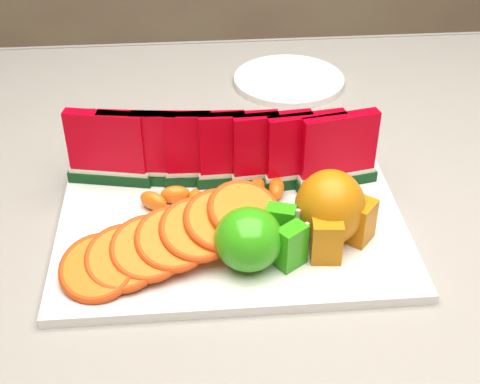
# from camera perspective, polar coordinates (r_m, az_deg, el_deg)

# --- Properties ---
(table) EXTENTS (1.40, 0.90, 0.75)m
(table) POSITION_cam_1_polar(r_m,az_deg,el_deg) (0.88, 1.80, -6.74)
(table) COLOR #4F2D1D
(table) RESTS_ON ground
(tablecloth) EXTENTS (1.53, 1.03, 0.20)m
(tablecloth) POSITION_cam_1_polar(r_m,az_deg,el_deg) (0.84, 1.88, -3.60)
(tablecloth) COLOR gray
(tablecloth) RESTS_ON table
(platter) EXTENTS (0.40, 0.30, 0.01)m
(platter) POSITION_cam_1_polar(r_m,az_deg,el_deg) (0.79, -0.77, -2.41)
(platter) COLOR silver
(platter) RESTS_ON tablecloth
(apple_cluster) EXTENTS (0.11, 0.09, 0.07)m
(apple_cluster) POSITION_cam_1_polar(r_m,az_deg,el_deg) (0.70, 1.30, -3.98)
(apple_cluster) COLOR #16820B
(apple_cluster) RESTS_ON platter
(pear_cluster) EXTENTS (0.10, 0.10, 0.09)m
(pear_cluster) POSITION_cam_1_polar(r_m,az_deg,el_deg) (0.74, 7.82, -1.56)
(pear_cluster) COLOR #997A04
(pear_cluster) RESTS_ON platter
(side_plate) EXTENTS (0.21, 0.21, 0.01)m
(side_plate) POSITION_cam_1_polar(r_m,az_deg,el_deg) (1.11, 4.19, 9.50)
(side_plate) COLOR silver
(side_plate) RESTS_ON tablecloth
(fork) EXTENTS (0.08, 0.19, 0.00)m
(fork) POSITION_cam_1_polar(r_m,az_deg,el_deg) (0.96, -12.73, 4.09)
(fork) COLOR silver
(fork) RESTS_ON tablecloth
(watermelon_row) EXTENTS (0.39, 0.07, 0.10)m
(watermelon_row) POSITION_cam_1_polar(r_m,az_deg,el_deg) (0.81, -1.53, 3.50)
(watermelon_row) COLOR #0A3511
(watermelon_row) RESTS_ON platter
(orange_fan_front) EXTENTS (0.26, 0.15, 0.06)m
(orange_fan_front) POSITION_cam_1_polar(r_m,az_deg,el_deg) (0.71, -5.74, -3.98)
(orange_fan_front) COLOR #D5550F
(orange_fan_front) RESTS_ON platter
(orange_fan_back) EXTENTS (0.28, 0.10, 0.04)m
(orange_fan_back) POSITION_cam_1_polar(r_m,az_deg,el_deg) (0.87, -2.01, 3.78)
(orange_fan_back) COLOR #D5550F
(orange_fan_back) RESTS_ON platter
(tangerine_segments) EXTENTS (0.18, 0.06, 0.02)m
(tangerine_segments) POSITION_cam_1_polar(r_m,az_deg,el_deg) (0.79, -2.03, -0.40)
(tangerine_segments) COLOR orange
(tangerine_segments) RESTS_ON platter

